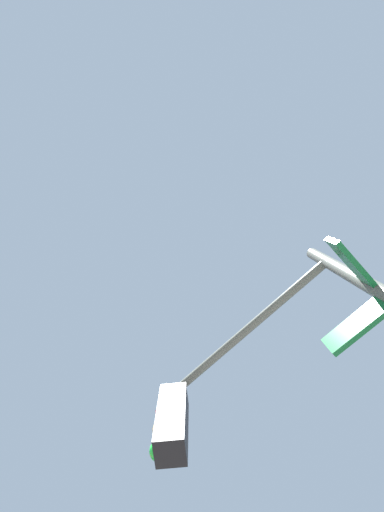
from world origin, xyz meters
name	(u,v)px	position (x,y,z in m)	size (l,w,h in m)	color
traffic_signal_near	(281,397)	(-6.24, -6.23, 3.68)	(1.91, 2.36, 5.24)	#474C47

